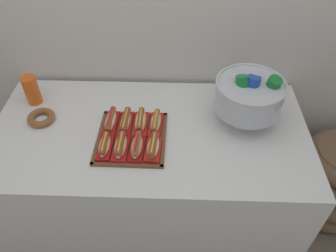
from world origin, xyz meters
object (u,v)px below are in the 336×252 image
hot_dog_2 (137,147)px  hot_dog_6 (141,122)px  hot_dog_0 (105,146)px  hot_dog_4 (111,121)px  serving_tray (132,138)px  hot_dog_7 (156,123)px  floor_vase (333,180)px  hot_dog_3 (153,147)px  cup_stack (32,90)px  buffet_table (152,177)px  punch_bowl (250,95)px  donut (41,118)px  hot_dog_1 (121,146)px  hot_dog_5 (126,122)px

hot_dog_2 → hot_dog_6: hot_dog_6 is taller
hot_dog_0 → hot_dog_4: bearing=89.4°
serving_tray → hot_dog_7: size_ratio=2.09×
floor_vase → hot_dog_3: 1.28m
floor_vase → hot_dog_7: 1.25m
floor_vase → cup_stack: bearing=177.9°
hot_dog_4 → buffet_table: bearing=-6.5°
buffet_table → floor_vase: bearing=6.8°
hot_dog_2 → hot_dog_0: bearing=179.4°
hot_dog_7 → punch_bowl: size_ratio=0.52×
serving_tray → cup_stack: size_ratio=2.26×
floor_vase → donut: (-1.69, -0.08, 0.56)m
hot_dog_3 → hot_dog_7: size_ratio=0.90×
buffet_table → hot_dog_6: 0.42m
hot_dog_6 → punch_bowl: punch_bowl is taller
hot_dog_4 → punch_bowl: (0.68, 0.07, 0.13)m
floor_vase → serving_tray: floor_vase is taller
floor_vase → serving_tray: bearing=-170.8°
hot_dog_1 → hot_dog_7: size_ratio=0.96×
hot_dog_1 → hot_dog_3: 0.15m
serving_tray → hot_dog_4: (-0.11, 0.08, 0.03)m
serving_tray → hot_dog_1: (-0.04, -0.08, 0.03)m
buffet_table → donut: size_ratio=11.38×
hot_dog_3 → donut: (-0.59, 0.20, -0.02)m
hot_dog_1 → serving_tray: bearing=65.0°
floor_vase → cup_stack: size_ratio=7.01×
hot_dog_0 → cup_stack: cup_stack is taller
hot_dog_1 → donut: size_ratio=1.19×
hot_dog_0 → hot_dog_2: 0.15m
hot_dog_1 → hot_dog_3: same height
hot_dog_1 → hot_dog_6: hot_dog_6 is taller
hot_dog_1 → hot_dog_5: size_ratio=0.94×
hot_dog_4 → donut: hot_dog_4 is taller
hot_dog_1 → floor_vase: bearing=12.5°
floor_vase → hot_dog_4: bearing=-175.1°
serving_tray → hot_dog_1: size_ratio=2.19×
buffet_table → hot_dog_5: 0.43m
hot_dog_2 → donut: hot_dog_2 is taller
floor_vase → hot_dog_1: bearing=-167.5°
serving_tray → cup_stack: cup_stack is taller
buffet_table → punch_bowl: size_ratio=4.72×
donut → hot_dog_2: bearing=-21.3°
hot_dog_3 → hot_dog_6: bearing=113.9°
buffet_table → hot_dog_0: 0.48m
buffet_table → donut: (-0.56, 0.05, 0.40)m
hot_dog_0 → donut: size_ratio=1.10×
floor_vase → hot_dog_5: 1.38m
hot_dog_2 → hot_dog_4: (-0.15, 0.17, 0.00)m
buffet_table → hot_dog_6: (-0.04, 0.02, 0.42)m
serving_tray → hot_dog_4: size_ratio=2.07×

